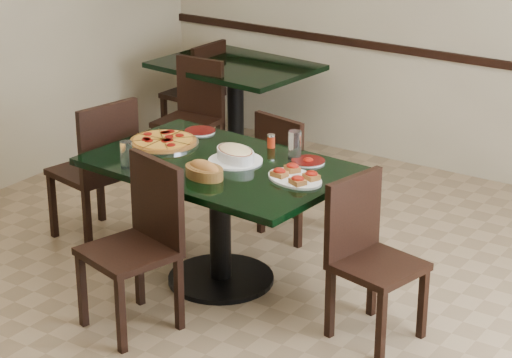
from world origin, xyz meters
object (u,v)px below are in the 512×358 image
Objects in this scene: chair_near at (141,235)px; chair_right at (367,250)px; chair_far at (289,169)px; back_chair_left at (200,88)px; lasagna_casserole at (235,154)px; pepperoni_pizza at (163,141)px; chair_left at (100,164)px; back_chair_near at (193,111)px; bruschetta_platter at (295,176)px; bread_basket at (204,170)px; main_table at (220,192)px; back_table at (235,92)px.

chair_right is (1.05, 0.58, -0.04)m from chair_near.
chair_far is 0.98× the size of back_chair_left.
lasagna_casserole is at bearing 95.14° from chair_near.
lasagna_casserole reaches higher than chair_far.
chair_near is at bearing -59.70° from pepperoni_pizza.
back_chair_left is (-2.61, 2.00, -0.01)m from chair_right.
lasagna_casserole is at bearing 102.92° from chair_left.
chair_far is at bearing 62.39° from chair_right.
pepperoni_pizza is (-1.46, 0.13, 0.28)m from chair_right.
pepperoni_pizza is at bearing -61.71° from back_chair_near.
bruschetta_platter is at bearing 17.29° from lasagna_casserole.
chair_right and back_chair_near have the same top height.
main_table is at bearing 115.54° from bread_basket.
bruschetta_platter is (0.97, -0.06, 0.01)m from pepperoni_pizza.
back_chair_near reaches higher than bread_basket.
pepperoni_pizza reaches higher than main_table.
chair_near is 0.50m from bread_basket.
bruschetta_platter reaches higher than pepperoni_pizza.
back_chair_near is 1.02× the size of back_chair_left.
chair_right reaches higher than main_table.
chair_far is 0.79m from lasagna_casserole.
chair_left reaches higher than bread_basket.
bruschetta_platter is at bearing -3.60° from pepperoni_pizza.
back_chair_left is (-1.60, 1.17, 0.01)m from chair_far.
back_chair_near is at bearing 69.39° from chair_right.
back_table is at bearing -161.10° from chair_left.
bread_basket reaches higher than pepperoni_pizza.
chair_far is 1.98m from back_chair_left.
chair_far is 1.07m from bread_basket.
back_chair_near is 2.10× the size of bruschetta_platter.
chair_right is (1.01, -0.83, 0.02)m from chair_far.
chair_left reaches higher than chair_right.
chair_left is at bearing 99.29° from chair_right.
chair_near is (1.16, -2.52, -0.00)m from back_table.
chair_near is 1.07× the size of chair_right.
chair_far is 2.51× the size of lasagna_casserole.
back_chair_near is at bearing -15.33° from chair_far.
bread_basket is (-0.93, -0.18, 0.30)m from chair_right.
bread_basket is at bearing -131.86° from bruschetta_platter.
back_table is 1.44× the size of back_chair_near.
back_table is 1.63m from chair_far.
main_table is at bearing 99.79° from chair_near.
chair_right is 2.67m from back_chair_near.
chair_right is (2.20, -1.94, -0.04)m from back_table.
lasagna_casserole is 1.24× the size of bread_basket.
lasagna_casserole reaches higher than bruschetta_platter.
back_table is 2.77m from chair_near.
chair_near is at bearing -61.92° from back_chair_near.
bread_basket is at bearing 86.65° from chair_left.
back_chair_near is 2.62× the size of lasagna_casserole.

